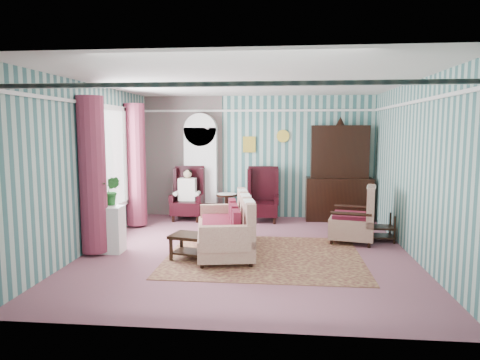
# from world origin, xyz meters

# --- Properties ---
(floor) EXTENTS (6.00, 6.00, 0.00)m
(floor) POSITION_xyz_m (0.00, 0.00, 0.00)
(floor) COLOR #7E4955
(floor) RESTS_ON ground
(room_shell) EXTENTS (5.53, 6.02, 2.91)m
(room_shell) POSITION_xyz_m (-0.62, 0.18, 2.01)
(room_shell) COLOR #396867
(room_shell) RESTS_ON ground
(bookcase) EXTENTS (0.80, 0.28, 2.24)m
(bookcase) POSITION_xyz_m (-1.35, 2.84, 1.12)
(bookcase) COLOR white
(bookcase) RESTS_ON floor
(dresser_hutch) EXTENTS (1.50, 0.56, 2.36)m
(dresser_hutch) POSITION_xyz_m (1.90, 2.72, 1.18)
(dresser_hutch) COLOR black
(dresser_hutch) RESTS_ON floor
(wingback_left) EXTENTS (0.76, 0.80, 1.25)m
(wingback_left) POSITION_xyz_m (-1.60, 2.45, 0.62)
(wingback_left) COLOR black
(wingback_left) RESTS_ON floor
(wingback_right) EXTENTS (0.76, 0.80, 1.25)m
(wingback_right) POSITION_xyz_m (0.15, 2.45, 0.62)
(wingback_right) COLOR black
(wingback_right) RESTS_ON floor
(seated_woman) EXTENTS (0.44, 0.40, 1.18)m
(seated_woman) POSITION_xyz_m (-1.60, 2.45, 0.59)
(seated_woman) COLOR beige
(seated_woman) RESTS_ON floor
(round_side_table) EXTENTS (0.50, 0.50, 0.60)m
(round_side_table) POSITION_xyz_m (-0.70, 2.60, 0.30)
(round_side_table) COLOR black
(round_side_table) RESTS_ON floor
(nest_table) EXTENTS (0.45, 0.38, 0.54)m
(nest_table) POSITION_xyz_m (2.47, 0.90, 0.27)
(nest_table) COLOR black
(nest_table) RESTS_ON floor
(plant_stand) EXTENTS (0.55, 0.35, 0.80)m
(plant_stand) POSITION_xyz_m (-2.40, -0.30, 0.40)
(plant_stand) COLOR white
(plant_stand) RESTS_ON floor
(rug) EXTENTS (3.20, 2.60, 0.01)m
(rug) POSITION_xyz_m (0.30, -0.30, 0.01)
(rug) COLOR #531B1F
(rug) RESTS_ON floor
(sofa) EXTENTS (1.39, 2.16, 1.13)m
(sofa) POSITION_xyz_m (-0.40, -0.09, 0.57)
(sofa) COLOR beige
(sofa) RESTS_ON floor
(floral_armchair) EXTENTS (1.05, 1.05, 1.04)m
(floral_armchair) POSITION_xyz_m (1.90, 0.80, 0.52)
(floral_armchair) COLOR beige
(floral_armchair) RESTS_ON floor
(coffee_table) EXTENTS (0.91, 0.65, 0.41)m
(coffee_table) POSITION_xyz_m (-0.78, -0.58, 0.21)
(coffee_table) COLOR black
(coffee_table) RESTS_ON floor
(potted_plant_a) EXTENTS (0.47, 0.43, 0.44)m
(potted_plant_a) POSITION_xyz_m (-2.49, -0.44, 1.02)
(potted_plant_a) COLOR #1A4A17
(potted_plant_a) RESTS_ON plant_stand
(potted_plant_b) EXTENTS (0.29, 0.25, 0.50)m
(potted_plant_b) POSITION_xyz_m (-2.34, -0.16, 1.05)
(potted_plant_b) COLOR #244917
(potted_plant_b) RESTS_ON plant_stand
(potted_plant_c) EXTENTS (0.22, 0.22, 0.37)m
(potted_plant_c) POSITION_xyz_m (-2.48, -0.28, 0.98)
(potted_plant_c) COLOR #1F5A1C
(potted_plant_c) RESTS_ON plant_stand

